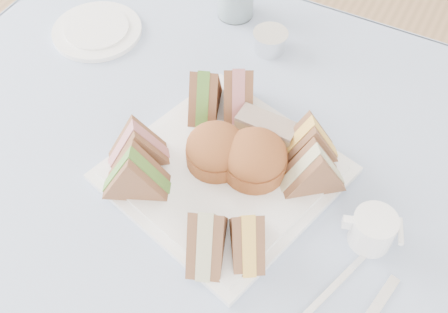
% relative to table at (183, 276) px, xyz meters
% --- Properties ---
extents(table, '(0.90, 0.90, 0.74)m').
position_rel_table_xyz_m(table, '(0.00, 0.00, 0.00)').
color(table, brown).
rests_on(table, floor).
extents(tablecloth, '(1.02, 1.02, 0.01)m').
position_rel_table_xyz_m(tablecloth, '(0.00, 0.00, 0.37)').
color(tablecloth, '#9FADD2').
rests_on(tablecloth, table).
extents(serving_plate, '(0.38, 0.38, 0.01)m').
position_rel_table_xyz_m(serving_plate, '(0.08, 0.03, 0.38)').
color(serving_plate, white).
rests_on(serving_plate, tablecloth).
extents(sandwich_fl_a, '(0.10, 0.10, 0.09)m').
position_rel_table_xyz_m(sandwich_fl_a, '(-0.05, -0.01, 0.43)').
color(sandwich_fl_a, brown).
rests_on(sandwich_fl_a, serving_plate).
extents(sandwich_fl_b, '(0.11, 0.09, 0.09)m').
position_rel_table_xyz_m(sandwich_fl_b, '(-0.02, -0.06, 0.43)').
color(sandwich_fl_b, brown).
rests_on(sandwich_fl_b, serving_plate).
extents(sandwich_fr_a, '(0.09, 0.10, 0.08)m').
position_rel_table_xyz_m(sandwich_fr_a, '(0.17, -0.07, 0.43)').
color(sandwich_fr_a, brown).
rests_on(sandwich_fr_a, serving_plate).
extents(sandwich_fr_b, '(0.08, 0.11, 0.09)m').
position_rel_table_xyz_m(sandwich_fr_b, '(0.12, -0.10, 0.43)').
color(sandwich_fr_b, brown).
rests_on(sandwich_fr_b, serving_plate).
extents(sandwich_bl_a, '(0.08, 0.11, 0.09)m').
position_rel_table_xyz_m(sandwich_bl_a, '(-0.01, 0.14, 0.43)').
color(sandwich_bl_a, brown).
rests_on(sandwich_bl_a, serving_plate).
extents(sandwich_bl_b, '(0.09, 0.11, 0.09)m').
position_rel_table_xyz_m(sandwich_bl_b, '(0.04, 0.16, 0.43)').
color(sandwich_bl_b, brown).
rests_on(sandwich_bl_b, serving_plate).
extents(sandwich_br_a, '(0.11, 0.10, 0.09)m').
position_rel_table_xyz_m(sandwich_br_a, '(0.21, 0.08, 0.43)').
color(sandwich_br_a, brown).
rests_on(sandwich_br_a, serving_plate).
extents(sandwich_br_b, '(0.10, 0.09, 0.09)m').
position_rel_table_xyz_m(sandwich_br_b, '(0.18, 0.12, 0.43)').
color(sandwich_br_b, brown).
rests_on(sandwich_br_b, serving_plate).
extents(scone_left, '(0.12, 0.12, 0.06)m').
position_rel_table_xyz_m(scone_left, '(0.06, 0.04, 0.42)').
color(scone_left, '#A25A35').
rests_on(scone_left, serving_plate).
extents(scone_right, '(0.11, 0.11, 0.07)m').
position_rel_table_xyz_m(scone_right, '(0.12, 0.06, 0.42)').
color(scone_right, '#A25A35').
rests_on(scone_right, serving_plate).
extents(pastry_slice, '(0.10, 0.04, 0.05)m').
position_rel_table_xyz_m(pastry_slice, '(0.11, 0.12, 0.41)').
color(pastry_slice, '#D4BB7A').
rests_on(pastry_slice, serving_plate).
extents(side_plate, '(0.18, 0.18, 0.01)m').
position_rel_table_xyz_m(side_plate, '(-0.30, 0.22, 0.38)').
color(side_plate, white).
rests_on(side_plate, tablecloth).
extents(tea_strainer, '(0.07, 0.07, 0.04)m').
position_rel_table_xyz_m(tea_strainer, '(0.02, 0.34, 0.39)').
color(tea_strainer, silver).
rests_on(tea_strainer, tablecloth).
extents(fork, '(0.06, 0.16, 0.00)m').
position_rel_table_xyz_m(fork, '(0.30, -0.06, 0.38)').
color(fork, silver).
rests_on(fork, tablecloth).
extents(creamer_jug, '(0.08, 0.08, 0.06)m').
position_rel_table_xyz_m(creamer_jug, '(0.32, 0.03, 0.40)').
color(creamer_jug, white).
rests_on(creamer_jug, tablecloth).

